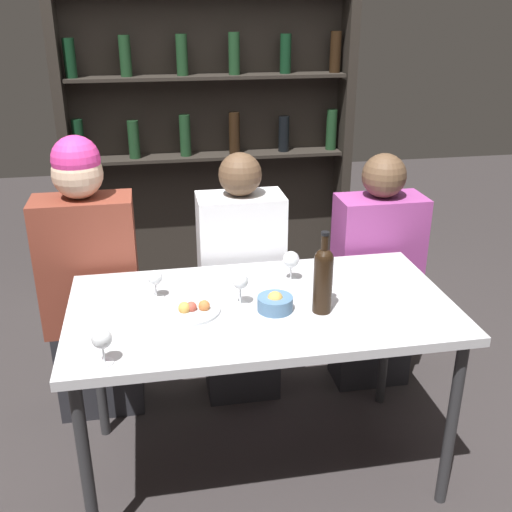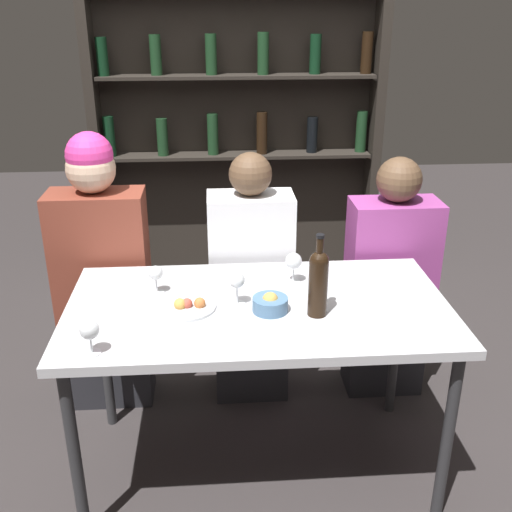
# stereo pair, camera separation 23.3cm
# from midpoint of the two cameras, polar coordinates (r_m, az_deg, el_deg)

# --- Properties ---
(ground_plane) EXTENTS (10.00, 10.00, 0.00)m
(ground_plane) POSITION_cam_midpoint_polar(r_m,az_deg,el_deg) (2.74, 2.77, -19.24)
(ground_plane) COLOR #332D2D
(dining_table) EXTENTS (1.46, 0.78, 0.78)m
(dining_table) POSITION_cam_midpoint_polar(r_m,az_deg,el_deg) (2.32, 3.10, -6.11)
(dining_table) COLOR silver
(dining_table) RESTS_ON ground_plane
(wine_rack_wall) EXTENTS (1.80, 0.21, 2.17)m
(wine_rack_wall) POSITION_cam_midpoint_polar(r_m,az_deg,el_deg) (3.83, -0.02, 12.41)
(wine_rack_wall) COLOR #28231E
(wine_rack_wall) RESTS_ON ground_plane
(wine_bottle) EXTENTS (0.07, 0.07, 0.32)m
(wine_bottle) POSITION_cam_midpoint_polar(r_m,az_deg,el_deg) (2.18, 9.02, -2.34)
(wine_bottle) COLOR black
(wine_bottle) RESTS_ON dining_table
(wine_glass_0) EXTENTS (0.06, 0.06, 0.11)m
(wine_glass_0) POSITION_cam_midpoint_polar(r_m,az_deg,el_deg) (2.35, -6.77, -1.81)
(wine_glass_0) COLOR silver
(wine_glass_0) RESTS_ON dining_table
(wine_glass_1) EXTENTS (0.06, 0.06, 0.12)m
(wine_glass_1) POSITION_cam_midpoint_polar(r_m,az_deg,el_deg) (1.98, -12.36, -7.09)
(wine_glass_1) COLOR silver
(wine_glass_1) RESTS_ON dining_table
(wine_glass_2) EXTENTS (0.07, 0.07, 0.13)m
(wine_glass_2) POSITION_cam_midpoint_polar(r_m,az_deg,el_deg) (2.44, 6.34, -0.63)
(wine_glass_2) COLOR silver
(wine_glass_2) RESTS_ON dining_table
(wine_glass_3) EXTENTS (0.06, 0.06, 0.13)m
(wine_glass_3) POSITION_cam_midpoint_polar(r_m,az_deg,el_deg) (2.24, 1.13, -2.54)
(wine_glass_3) COLOR silver
(wine_glass_3) RESTS_ON dining_table
(food_plate_0) EXTENTS (0.23, 0.23, 0.05)m
(food_plate_0) POSITION_cam_midpoint_polar(r_m,az_deg,el_deg) (2.25, -3.74, -4.83)
(food_plate_0) COLOR silver
(food_plate_0) RESTS_ON dining_table
(snack_bowl) EXTENTS (0.13, 0.13, 0.08)m
(snack_bowl) POSITION_cam_midpoint_polar(r_m,az_deg,el_deg) (2.23, 4.37, -4.62)
(snack_bowl) COLOR #4C7299
(snack_bowl) RESTS_ON dining_table
(seated_person_left) EXTENTS (0.43, 0.22, 1.34)m
(seated_person_left) POSITION_cam_midpoint_polar(r_m,az_deg,el_deg) (2.84, -12.12, -2.22)
(seated_person_left) COLOR #26262B
(seated_person_left) RESTS_ON ground_plane
(seated_person_center) EXTENTS (0.39, 0.22, 1.24)m
(seated_person_center) POSITION_cam_midpoint_polar(r_m,az_deg,el_deg) (2.85, 1.84, -3.12)
(seated_person_center) COLOR #26262B
(seated_person_center) RESTS_ON ground_plane
(seated_person_right) EXTENTS (0.41, 0.22, 1.21)m
(seated_person_right) POSITION_cam_midpoint_polar(r_m,az_deg,el_deg) (3.00, 14.73, -2.88)
(seated_person_right) COLOR #26262B
(seated_person_right) RESTS_ON ground_plane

